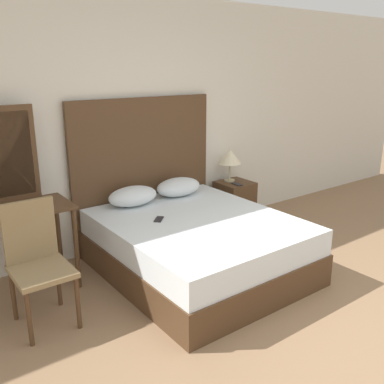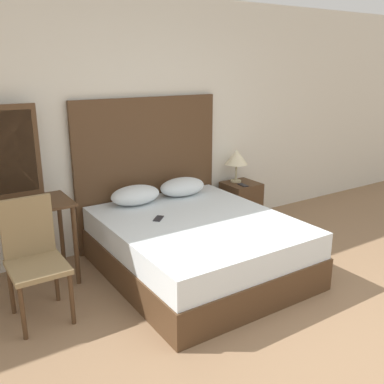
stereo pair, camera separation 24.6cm
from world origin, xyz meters
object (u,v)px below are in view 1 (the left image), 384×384
Objects in this scene: vanity_desk at (18,224)px; chair at (37,257)px; phone_on_bed at (159,219)px; table_lamp at (230,157)px; nightstand at (234,203)px; phone_on_nightstand at (237,184)px; bed at (198,246)px.

chair reaches higher than vanity_desk.
phone_on_bed is 1.63m from table_lamp.
chair reaches higher than nightstand.
table_lamp is (1.47, 0.63, 0.31)m from phone_on_bed.
phone_on_bed is at bearing -19.96° from vanity_desk.
phone_on_nightstand reaches higher than phone_on_bed.
table_lamp is at bearing 23.42° from phone_on_bed.
nightstand is 1.37× the size of table_lamp.
phone_on_bed is at bearing -162.42° from phone_on_nightstand.
phone_on_bed is at bearing 145.59° from bed.
vanity_desk is (-2.61, -0.03, 0.08)m from phone_on_nightstand.
phone_on_nightstand is at bearing -100.39° from table_lamp.
nightstand is at bearing 60.55° from phone_on_nightstand.
table_lamp is (1.15, 0.85, 0.60)m from bed.
phone_on_bed reaches higher than bed.
chair is (-0.02, -0.54, -0.10)m from vanity_desk.
nightstand is at bearing -73.65° from table_lamp.
chair is (-1.51, 0.11, 0.27)m from bed.
phone_on_bed is 0.28× the size of nightstand.
vanity_desk reaches higher than nightstand.
nightstand reaches higher than bed.
phone_on_nightstand is (1.12, 0.67, 0.29)m from bed.
bed is 1.54m from chair.
phone_on_nightstand is 0.16× the size of chair.
bed is 1.41m from nightstand.
bed is 1.34m from phone_on_nightstand.
chair is at bearing -174.88° from phone_on_bed.
table_lamp is (-0.02, 0.08, 0.59)m from nightstand.
phone_on_bed is at bearing -156.58° from table_lamp.
phone_on_bed is 0.99× the size of phone_on_nightstand.
nightstand is at bearing 2.71° from vanity_desk.
chair reaches higher than bed.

